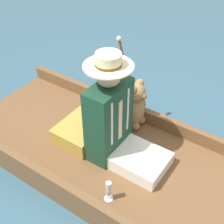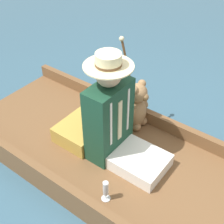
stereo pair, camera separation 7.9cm
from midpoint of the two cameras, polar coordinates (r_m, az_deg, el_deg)
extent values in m
plane|color=#385B70|center=(2.64, 1.97, -10.88)|extent=(16.00, 16.00, 0.00)
cube|color=brown|center=(2.60, 2.00, -9.98)|extent=(1.12, 3.03, 0.13)
cube|color=brown|center=(2.85, 7.86, -1.61)|extent=(0.06, 3.03, 0.12)
cube|color=brown|center=(2.24, -5.66, -16.26)|extent=(0.06, 3.03, 0.12)
cube|color=#B7933D|center=(2.74, -5.85, -3.05)|extent=(0.51, 0.35, 0.14)
cube|color=white|center=(2.49, 4.34, -8.90)|extent=(0.36, 0.41, 0.11)
cube|color=#19422D|center=(2.42, -1.53, -1.57)|extent=(0.39, 0.20, 0.65)
cube|color=beige|center=(2.34, 0.53, -1.59)|extent=(0.04, 0.01, 0.36)
cube|color=white|center=(2.39, 1.97, 0.40)|extent=(0.02, 0.01, 0.39)
cube|color=white|center=(2.25, -1.03, -2.41)|extent=(0.02, 0.01, 0.39)
sphere|color=tan|center=(2.17, -1.71, 6.97)|extent=(0.19, 0.19, 0.19)
cylinder|color=beige|center=(2.14, -1.74, 8.40)|extent=(0.36, 0.36, 0.01)
cylinder|color=beige|center=(2.11, -1.77, 9.56)|extent=(0.18, 0.18, 0.09)
cylinder|color=brown|center=(2.13, -1.75, 8.80)|extent=(0.19, 0.19, 0.02)
ellipsoid|color=#9E754C|center=(2.79, 3.38, 0.00)|extent=(0.20, 0.16, 0.29)
sphere|color=#9E754C|center=(2.66, 3.55, 3.61)|extent=(0.17, 0.17, 0.17)
sphere|color=olive|center=(2.64, 4.87, 2.87)|extent=(0.07, 0.07, 0.07)
sphere|color=#9E754C|center=(2.67, 4.27, 5.32)|extent=(0.07, 0.07, 0.07)
sphere|color=#9E754C|center=(2.58, 2.92, 4.15)|extent=(0.07, 0.07, 0.07)
cylinder|color=#9E754C|center=(2.83, 4.54, 1.91)|extent=(0.11, 0.08, 0.13)
cylinder|color=#9E754C|center=(2.69, 2.24, -0.30)|extent=(0.11, 0.08, 0.13)
sphere|color=#9E754C|center=(2.88, 4.55, -1.45)|extent=(0.08, 0.08, 0.08)
sphere|color=#9E754C|center=(2.81, 3.44, -2.59)|extent=(0.08, 0.08, 0.08)
cylinder|color=silver|center=(2.32, -1.63, -15.56)|extent=(0.07, 0.07, 0.01)
cylinder|color=silver|center=(2.29, -1.64, -15.12)|extent=(0.01, 0.01, 0.05)
cylinder|color=silver|center=(2.23, -1.68, -13.80)|extent=(0.04, 0.04, 0.12)
cylinder|color=brown|center=(2.72, 2.27, 5.20)|extent=(0.02, 0.24, 0.79)
sphere|color=beige|center=(2.58, 0.39, 13.26)|extent=(0.04, 0.04, 0.04)
camera|label=1|loc=(0.04, -90.97, -0.77)|focal=50.00mm
camera|label=2|loc=(0.04, 89.03, 0.77)|focal=50.00mm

